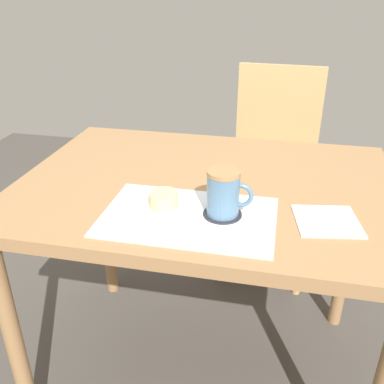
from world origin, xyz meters
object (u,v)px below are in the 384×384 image
at_px(pastry_plate, 164,208).
at_px(pastry, 164,200).
at_px(coffee_mug, 224,193).
at_px(wooden_chair, 272,165).
at_px(dining_table, 206,208).

xyz_separation_m(pastry_plate, pastry, (0.00, 0.00, 0.03)).
xyz_separation_m(pastry_plate, coffee_mug, (0.15, 0.01, 0.06)).
xyz_separation_m(wooden_chair, pastry, (-0.25, -0.96, 0.29)).
bearing_deg(dining_table, coffee_mug, -68.06).
xyz_separation_m(dining_table, pastry_plate, (-0.07, -0.20, 0.10)).
height_order(pastry, coffee_mug, coffee_mug).
xyz_separation_m(wooden_chair, coffee_mug, (-0.10, -0.95, 0.32)).
height_order(dining_table, pastry_plate, pastry_plate).
xyz_separation_m(wooden_chair, pastry_plate, (-0.25, -0.96, 0.26)).
relative_size(wooden_chair, coffee_mug, 8.16).
height_order(pastry_plate, coffee_mug, coffee_mug).
relative_size(dining_table, wooden_chair, 1.16).
distance_m(wooden_chair, pastry, 1.03).
bearing_deg(wooden_chair, pastry, 79.20).
bearing_deg(pastry, pastry_plate, 0.00).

